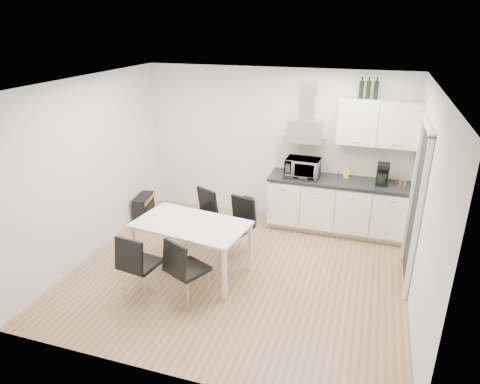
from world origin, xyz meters
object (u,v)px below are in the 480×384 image
object	(u,v)px
kitchenette	(341,184)
chair_near_right	(188,270)
floor_speaker	(246,206)
dining_table	(191,228)
chair_far_right	(236,228)
guitar_amp	(144,207)
chair_far_left	(198,218)
chair_near_left	(141,264)

from	to	relation	value
kitchenette	chair_near_right	distance (m)	3.00
kitchenette	floor_speaker	xyz separation A→B (m)	(-1.64, 0.17, -0.68)
dining_table	chair_far_right	size ratio (longest dim) A/B	1.83
chair_far_right	floor_speaker	distance (m)	1.49
chair_far_right	guitar_amp	world-z (taller)	chair_far_right
floor_speaker	kitchenette	bearing A→B (deg)	10.07
chair_near_right	kitchenette	bearing A→B (deg)	83.37
guitar_amp	chair_far_right	bearing A→B (deg)	-29.35
chair_far_right	chair_near_right	xyz separation A→B (m)	(-0.21, -1.25, 0.00)
chair_near_right	guitar_amp	bearing A→B (deg)	157.08
chair_near_right	floor_speaker	distance (m)	2.71
chair_far_left	chair_near_left	bearing A→B (deg)	109.26
guitar_amp	chair_far_left	bearing A→B (deg)	-32.99
chair_near_left	floor_speaker	bearing A→B (deg)	86.86
chair_far_left	guitar_amp	size ratio (longest dim) A/B	1.58
dining_table	chair_far_right	world-z (taller)	chair_far_right
floor_speaker	guitar_amp	bearing A→B (deg)	-139.78
dining_table	guitar_amp	world-z (taller)	dining_table
chair_far_right	guitar_amp	distance (m)	2.07
chair_far_left	kitchenette	bearing A→B (deg)	-124.79
dining_table	chair_near_right	size ratio (longest dim) A/B	1.83
chair_near_left	chair_near_right	bearing A→B (deg)	14.46
chair_near_left	guitar_amp	world-z (taller)	chair_near_left
chair_far_left	chair_near_right	distance (m)	1.46
kitchenette	chair_near_right	xyz separation A→B (m)	(-1.58, -2.53, -0.39)
chair_near_right	chair_far_right	bearing A→B (deg)	105.61
guitar_amp	floor_speaker	distance (m)	1.83
guitar_amp	floor_speaker	world-z (taller)	guitar_amp
chair_far_left	floor_speaker	xyz separation A→B (m)	(0.39, 1.30, -0.29)
dining_table	chair_near_left	size ratio (longest dim) A/B	1.83
dining_table	floor_speaker	xyz separation A→B (m)	(0.16, 2.06, -0.52)
chair_far_left	chair_near_right	xyz separation A→B (m)	(0.45, -1.39, 0.00)
chair_far_right	dining_table	bearing A→B (deg)	70.47
dining_table	kitchenette	bearing A→B (deg)	54.43
dining_table	chair_far_left	size ratio (longest dim) A/B	1.83
chair_near_left	chair_near_right	distance (m)	0.62
dining_table	guitar_amp	bearing A→B (deg)	146.97
dining_table	chair_near_right	distance (m)	0.71
chair_far_left	chair_near_right	bearing A→B (deg)	133.82
kitchenette	dining_table	size ratio (longest dim) A/B	1.56
chair_near_right	floor_speaker	world-z (taller)	chair_near_right
chair_near_left	dining_table	bearing A→B (deg)	68.84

